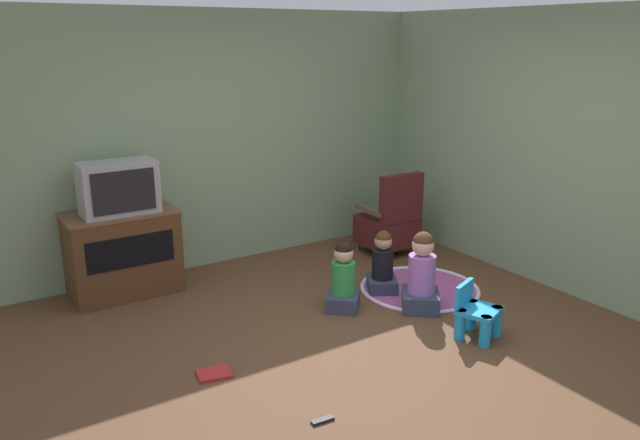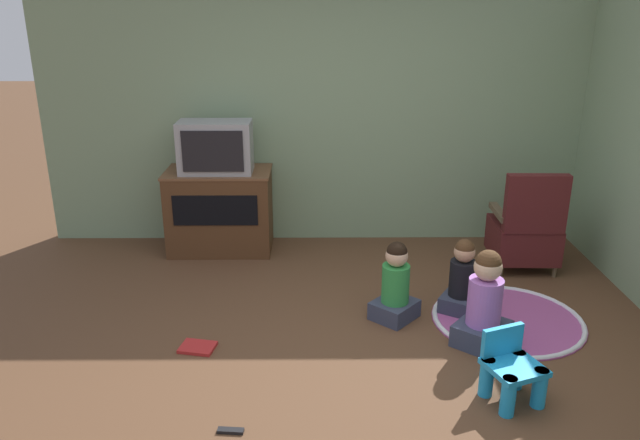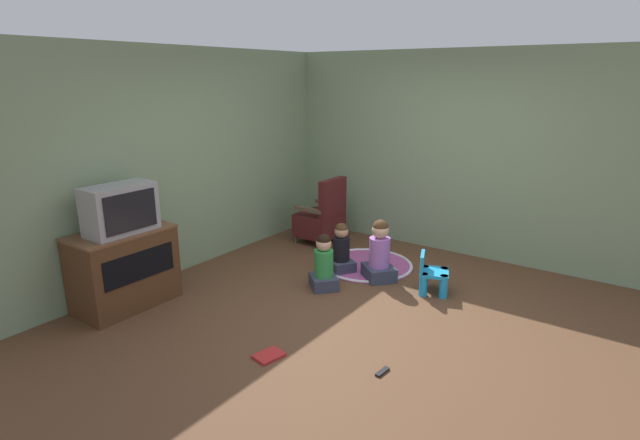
{
  "view_description": "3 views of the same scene",
  "coord_description": "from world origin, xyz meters",
  "px_view_note": "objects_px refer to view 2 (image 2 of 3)",
  "views": [
    {
      "loc": [
        -2.71,
        -3.49,
        2.33
      ],
      "look_at": [
        -0.07,
        0.58,
        0.89
      ],
      "focal_mm": 35.0,
      "sensor_mm": 36.0,
      "label": 1
    },
    {
      "loc": [
        -0.36,
        -3.57,
        2.33
      ],
      "look_at": [
        -0.33,
        0.7,
        0.79
      ],
      "focal_mm": 35.0,
      "sensor_mm": 36.0,
      "label": 2
    },
    {
      "loc": [
        -3.96,
        -2.25,
        2.28
      ],
      "look_at": [
        0.1,
        0.64,
        0.82
      ],
      "focal_mm": 28.0,
      "sensor_mm": 36.0,
      "label": 3
    }
  ],
  "objects_px": {
    "yellow_kid_chair": "(512,372)",
    "remote_control": "(231,431)",
    "tv_cabinet": "(220,209)",
    "black_armchair": "(526,232)",
    "book": "(198,347)",
    "child_watching_center": "(462,280)",
    "child_watching_left": "(484,304)",
    "television": "(215,147)",
    "child_watching_right": "(395,286)"
  },
  "relations": [
    {
      "from": "black_armchair",
      "to": "remote_control",
      "type": "height_order",
      "value": "black_armchair"
    },
    {
      "from": "tv_cabinet",
      "to": "child_watching_center",
      "type": "xyz_separation_m",
      "value": [
        2.05,
        -1.28,
        -0.15
      ]
    },
    {
      "from": "black_armchair",
      "to": "child_watching_left",
      "type": "bearing_deg",
      "value": 63.07
    },
    {
      "from": "television",
      "to": "yellow_kid_chair",
      "type": "relative_size",
      "value": 1.52
    },
    {
      "from": "black_armchair",
      "to": "yellow_kid_chair",
      "type": "xyz_separation_m",
      "value": [
        -0.69,
        -1.95,
        -0.17
      ]
    },
    {
      "from": "tv_cabinet",
      "to": "black_armchair",
      "type": "height_order",
      "value": "black_armchair"
    },
    {
      "from": "television",
      "to": "black_armchair",
      "type": "relative_size",
      "value": 0.72
    },
    {
      "from": "television",
      "to": "book",
      "type": "bearing_deg",
      "value": -87.2
    },
    {
      "from": "television",
      "to": "book",
      "type": "height_order",
      "value": "television"
    },
    {
      "from": "television",
      "to": "black_armchair",
      "type": "bearing_deg",
      "value": -8.66
    },
    {
      "from": "child_watching_left",
      "to": "black_armchair",
      "type": "bearing_deg",
      "value": 11.37
    },
    {
      "from": "television",
      "to": "yellow_kid_chair",
      "type": "bearing_deg",
      "value": -48.43
    },
    {
      "from": "television",
      "to": "child_watching_left",
      "type": "height_order",
      "value": "television"
    },
    {
      "from": "tv_cabinet",
      "to": "remote_control",
      "type": "relative_size",
      "value": 6.45
    },
    {
      "from": "black_armchair",
      "to": "child_watching_right",
      "type": "distance_m",
      "value": 1.57
    },
    {
      "from": "black_armchair",
      "to": "child_watching_right",
      "type": "relative_size",
      "value": 1.49
    },
    {
      "from": "yellow_kid_chair",
      "to": "child_watching_left",
      "type": "distance_m",
      "value": 0.66
    },
    {
      "from": "child_watching_center",
      "to": "tv_cabinet",
      "type": "bearing_deg",
      "value": 88.96
    },
    {
      "from": "book",
      "to": "child_watching_left",
      "type": "bearing_deg",
      "value": -166.81
    },
    {
      "from": "television",
      "to": "book",
      "type": "relative_size",
      "value": 2.47
    },
    {
      "from": "television",
      "to": "black_armchair",
      "type": "xyz_separation_m",
      "value": [
        2.79,
        -0.42,
        -0.68
      ]
    },
    {
      "from": "child_watching_left",
      "to": "book",
      "type": "distance_m",
      "value": 2.03
    },
    {
      "from": "yellow_kid_chair",
      "to": "tv_cabinet",
      "type": "bearing_deg",
      "value": 109.75
    },
    {
      "from": "child_watching_left",
      "to": "tv_cabinet",
      "type": "bearing_deg",
      "value": 89.18
    },
    {
      "from": "television",
      "to": "black_armchair",
      "type": "height_order",
      "value": "television"
    },
    {
      "from": "tv_cabinet",
      "to": "yellow_kid_chair",
      "type": "relative_size",
      "value": 2.26
    },
    {
      "from": "book",
      "to": "yellow_kid_chair",
      "type": "bearing_deg",
      "value": 175.24
    },
    {
      "from": "television",
      "to": "child_watching_center",
      "type": "bearing_deg",
      "value": -30.93
    },
    {
      "from": "child_watching_center",
      "to": "remote_control",
      "type": "bearing_deg",
      "value": 162.84
    },
    {
      "from": "yellow_kid_chair",
      "to": "remote_control",
      "type": "relative_size",
      "value": 2.86
    },
    {
      "from": "tv_cabinet",
      "to": "black_armchair",
      "type": "bearing_deg",
      "value": -9.79
    },
    {
      "from": "black_armchair",
      "to": "child_watching_left",
      "type": "relative_size",
      "value": 1.3
    },
    {
      "from": "tv_cabinet",
      "to": "child_watching_left",
      "type": "relative_size",
      "value": 1.38
    },
    {
      "from": "yellow_kid_chair",
      "to": "child_watching_center",
      "type": "xyz_separation_m",
      "value": [
        -0.05,
        1.14,
        0.07
      ]
    },
    {
      "from": "child_watching_left",
      "to": "television",
      "type": "bearing_deg",
      "value": 90.08
    },
    {
      "from": "yellow_kid_chair",
      "to": "child_watching_center",
      "type": "height_order",
      "value": "child_watching_center"
    },
    {
      "from": "television",
      "to": "child_watching_right",
      "type": "distance_m",
      "value": 2.17
    },
    {
      "from": "child_watching_left",
      "to": "child_watching_center",
      "type": "height_order",
      "value": "child_watching_left"
    },
    {
      "from": "remote_control",
      "to": "tv_cabinet",
      "type": "bearing_deg",
      "value": -76.15
    },
    {
      "from": "black_armchair",
      "to": "book",
      "type": "relative_size",
      "value": 3.46
    },
    {
      "from": "yellow_kid_chair",
      "to": "remote_control",
      "type": "distance_m",
      "value": 1.71
    },
    {
      "from": "child_watching_left",
      "to": "yellow_kid_chair",
      "type": "bearing_deg",
      "value": -139.5
    },
    {
      "from": "black_armchair",
      "to": "child_watching_left",
      "type": "distance_m",
      "value": 1.47
    },
    {
      "from": "tv_cabinet",
      "to": "yellow_kid_chair",
      "type": "height_order",
      "value": "tv_cabinet"
    },
    {
      "from": "child_watching_center",
      "to": "remote_control",
      "type": "relative_size",
      "value": 3.92
    },
    {
      "from": "television",
      "to": "child_watching_left",
      "type": "bearing_deg",
      "value": -39.49
    },
    {
      "from": "black_armchair",
      "to": "yellow_kid_chair",
      "type": "bearing_deg",
      "value": 71.85
    },
    {
      "from": "yellow_kid_chair",
      "to": "book",
      "type": "relative_size",
      "value": 1.63
    },
    {
      "from": "yellow_kid_chair",
      "to": "child_watching_center",
      "type": "relative_size",
      "value": 0.73
    },
    {
      "from": "television",
      "to": "black_armchair",
      "type": "distance_m",
      "value": 2.9
    }
  ]
}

